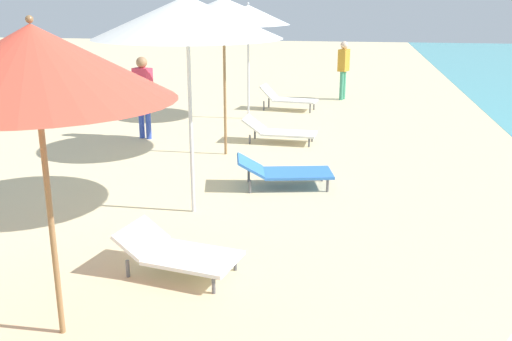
% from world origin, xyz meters
% --- Properties ---
extents(umbrella_third, '(2.17, 2.17, 2.69)m').
position_xyz_m(umbrella_third, '(-0.08, 5.89, 2.34)').
color(umbrella_third, olive).
rests_on(umbrella_third, ground).
extents(lounger_third_shoreside, '(1.36, 0.89, 0.46)m').
position_xyz_m(lounger_third_shoreside, '(0.60, 7.16, 0.24)').
color(lounger_third_shoreside, white).
rests_on(lounger_third_shoreside, ground).
extents(umbrella_fourth, '(2.40, 2.40, 2.89)m').
position_xyz_m(umbrella_fourth, '(0.27, 8.98, 2.57)').
color(umbrella_fourth, silver).
rests_on(umbrella_fourth, ground).
extents(lounger_fourth_shoreside, '(1.55, 0.92, 0.48)m').
position_xyz_m(lounger_fourth_shoreside, '(1.36, 10.24, 0.26)').
color(lounger_fourth_shoreside, blue).
rests_on(lounger_fourth_shoreside, ground).
extents(umbrella_fifth, '(2.20, 2.20, 2.86)m').
position_xyz_m(umbrella_fifth, '(0.07, 12.00, 2.56)').
color(umbrella_fifth, olive).
rests_on(umbrella_fifth, ground).
extents(lounger_fifth_shoreside, '(1.48, 0.64, 0.50)m').
position_xyz_m(lounger_fifth_shoreside, '(0.93, 13.04, 0.24)').
color(lounger_fifth_shoreside, white).
rests_on(lounger_fifth_shoreside, ground).
extents(umbrella_farthest, '(1.92, 1.92, 2.68)m').
position_xyz_m(umbrella_farthest, '(-0.07, 15.29, 2.40)').
color(umbrella_farthest, silver).
rests_on(umbrella_farthest, ground).
extents(lounger_farthest_shoreside, '(1.49, 0.76, 0.62)m').
position_xyz_m(lounger_farthest_shoreside, '(0.72, 16.53, 0.31)').
color(lounger_farthest_shoreside, white).
rests_on(lounger_farthest_shoreside, ground).
extents(person_walking_near, '(0.33, 0.41, 1.62)m').
position_xyz_m(person_walking_near, '(2.08, 18.34, 0.98)').
color(person_walking_near, '#3F9972').
rests_on(person_walking_near, ground).
extents(person_walking_mid, '(0.41, 0.32, 1.66)m').
position_xyz_m(person_walking_mid, '(-1.82, 12.96, 1.01)').
color(person_walking_mid, '#334CB2').
rests_on(person_walking_mid, ground).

